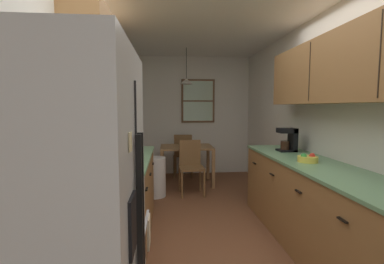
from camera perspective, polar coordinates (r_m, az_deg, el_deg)
ground_plane at (r=3.69m, az=3.05°, el=-18.14°), size 12.00×12.00×0.00m
wall_left at (r=3.47m, az=-19.51°, el=1.81°), size 0.10×9.00×2.55m
wall_right at (r=3.83m, az=23.58°, el=1.96°), size 0.10×9.00×2.55m
wall_back at (r=6.03m, az=-0.47°, el=3.42°), size 4.40×0.10×2.55m
ceiling_slab at (r=3.57m, az=3.27°, el=23.59°), size 4.40×9.00×0.08m
refrigerator at (r=1.40m, az=-26.17°, el=-20.99°), size 0.70×0.79×1.71m
stove_range at (r=2.21m, az=-19.24°, el=-21.80°), size 0.66×0.63×1.10m
microwave_over_range at (r=2.02m, az=-23.49°, el=11.32°), size 0.39×0.58×0.34m
counter_left at (r=3.29m, az=-14.17°, el=-12.86°), size 0.64×1.74×0.90m
upper_cabinets_left at (r=3.14m, az=-17.52°, el=13.35°), size 0.33×1.82×0.76m
counter_right at (r=2.94m, az=26.79°, el=-15.53°), size 0.64×3.18×0.90m
upper_cabinets_right at (r=2.82m, az=30.98°, el=11.90°), size 0.33×2.86×0.65m
dining_table at (r=5.18m, az=-1.14°, el=-4.28°), size 0.98×0.72×0.73m
dining_chair_near at (r=4.65m, az=-0.23°, el=-6.74°), size 0.42×0.42×0.90m
dining_chair_far at (r=5.76m, az=-1.82°, el=-4.42°), size 0.44×0.44×0.90m
pendant_light at (r=5.14m, az=-1.17°, el=10.58°), size 0.24×0.24×0.66m
back_window at (r=5.97m, az=1.26°, el=6.49°), size 0.72×0.05×0.94m
trash_bin at (r=4.57m, az=-7.71°, el=-9.29°), size 0.35×0.35×0.64m
storage_canister at (r=2.47m, az=-17.07°, el=-5.75°), size 0.11×0.11×0.20m
dish_towel at (r=2.28m, az=-9.01°, el=-19.83°), size 0.02×0.16×0.24m
coffee_maker at (r=3.70m, az=19.58°, el=-1.41°), size 0.22×0.18×0.30m
fruit_bowl at (r=3.06m, az=23.01°, el=-5.10°), size 0.20×0.20×0.09m
table_serving_bowl at (r=5.18m, az=-0.67°, el=-2.63°), size 0.18×0.18×0.06m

